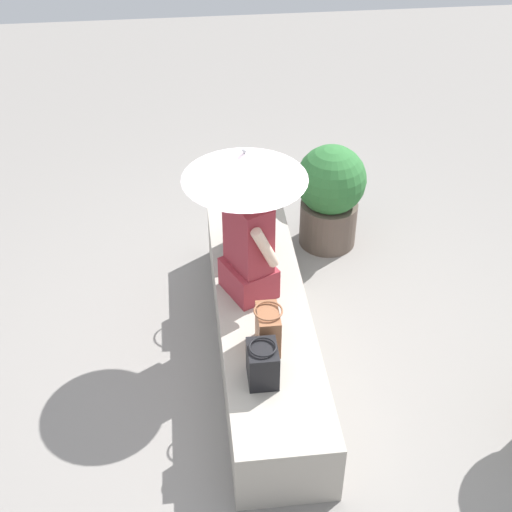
% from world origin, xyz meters
% --- Properties ---
extents(ground_plane, '(14.00, 14.00, 0.00)m').
position_xyz_m(ground_plane, '(0.00, 0.00, 0.00)').
color(ground_plane, gray).
extents(stone_bench, '(2.42, 0.60, 0.44)m').
position_xyz_m(stone_bench, '(0.00, 0.00, 0.22)').
color(stone_bench, '#A8A093').
rests_on(stone_bench, ground).
extents(person_seated, '(0.51, 0.40, 0.90)m').
position_xyz_m(person_seated, '(0.17, 0.08, 0.83)').
color(person_seated, '#992D38').
rests_on(person_seated, stone_bench).
extents(parasol, '(0.79, 0.79, 1.03)m').
position_xyz_m(parasol, '(0.26, 0.09, 1.35)').
color(parasol, '#B7B7BC').
rests_on(parasol, stone_bench).
extents(handbag_black, '(0.21, 0.17, 0.27)m').
position_xyz_m(handbag_black, '(-0.64, 0.08, 0.57)').
color(handbag_black, black).
rests_on(handbag_black, stone_bench).
extents(tote_bag_canvas, '(0.30, 0.22, 0.32)m').
position_xyz_m(tote_bag_canvas, '(0.64, 0.06, 0.60)').
color(tote_bag_canvas, black).
rests_on(tote_bag_canvas, stone_bench).
extents(shoulder_bag_spare, '(0.24, 0.18, 0.29)m').
position_xyz_m(shoulder_bag_spare, '(-0.38, 0.02, 0.58)').
color(shoulder_bag_spare, brown).
rests_on(shoulder_bag_spare, stone_bench).
extents(planter_far, '(0.56, 0.56, 0.88)m').
position_xyz_m(planter_far, '(1.25, -0.69, 0.47)').
color(planter_far, brown).
rests_on(planter_far, ground).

